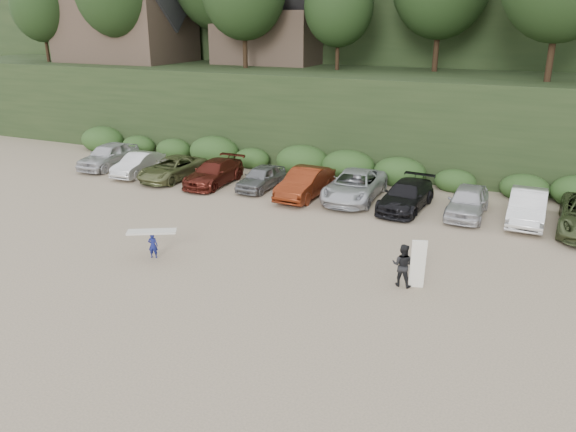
% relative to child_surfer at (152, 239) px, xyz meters
% --- Properties ---
extents(ground, '(120.00, 120.00, 0.00)m').
position_rel_child_surfer_xyz_m(ground, '(5.66, 0.71, -0.82)').
color(ground, tan).
rests_on(ground, ground).
extents(parked_cars, '(33.88, 6.24, 1.64)m').
position_rel_child_surfer_xyz_m(parked_cars, '(5.04, 10.73, -0.06)').
color(parked_cars, silver).
rests_on(parked_cars, ground).
extents(child_surfer, '(2.03, 1.46, 1.20)m').
position_rel_child_surfer_xyz_m(child_surfer, '(0.00, 0.00, 0.00)').
color(child_surfer, navy).
rests_on(child_surfer, ground).
extents(adult_surfer, '(1.28, 0.66, 1.95)m').
position_rel_child_surfer_xyz_m(adult_surfer, '(10.13, 1.69, 0.02)').
color(adult_surfer, black).
rests_on(adult_surfer, ground).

